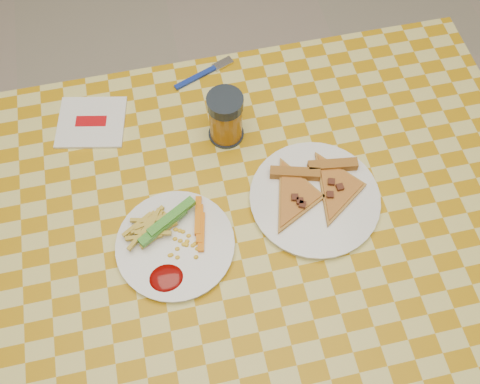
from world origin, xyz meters
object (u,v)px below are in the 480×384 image
table (234,241)px  plate_left (175,245)px  plate_right (315,199)px  drink_glass (226,118)px

table → plate_left: (-0.12, -0.02, 0.08)m
plate_left → plate_right: same height
table → plate_right: 0.19m
drink_glass → plate_left: bearing=-122.3°
table → drink_glass: (0.03, 0.22, 0.13)m
table → plate_left: bearing=-171.9°
plate_left → drink_glass: size_ratio=1.81×
table → plate_right: bearing=7.4°
drink_glass → plate_right: bearing=-54.1°
plate_right → drink_glass: size_ratio=2.08×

